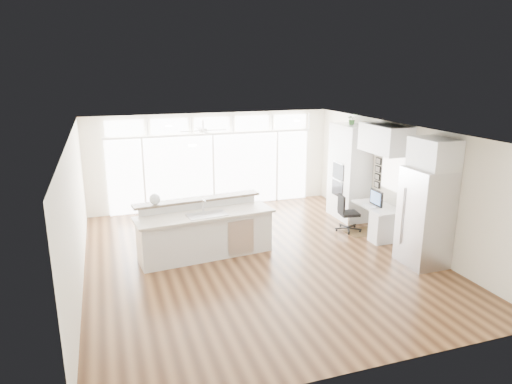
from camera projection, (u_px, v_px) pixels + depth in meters
name	position (u px, v px, depth m)	size (l,w,h in m)	color
floor	(258.00, 258.00, 9.73)	(7.00, 8.00, 0.02)	#412614
ceiling	(258.00, 131.00, 9.01)	(7.00, 8.00, 0.02)	white
wall_back	(212.00, 160.00, 13.02)	(7.00, 0.04, 2.70)	white
wall_front	(361.00, 280.00, 5.72)	(7.00, 0.04, 2.70)	white
wall_left	(76.00, 214.00, 8.29)	(0.04, 8.00, 2.70)	white
wall_right	(402.00, 183.00, 10.45)	(0.04, 8.00, 2.70)	white
glass_wall	(213.00, 171.00, 13.05)	(5.80, 0.06, 2.08)	silver
transom_row	(212.00, 125.00, 12.70)	(5.90, 0.06, 0.40)	silver
desk_window	(393.00, 172.00, 10.66)	(0.04, 0.85, 0.85)	silver
ceiling_fan	(203.00, 127.00, 11.48)	(1.16, 1.16, 0.32)	white
recessed_lights	(255.00, 131.00, 9.20)	(3.40, 3.00, 0.02)	beige
oven_cabinet	(349.00, 172.00, 12.02)	(0.64, 1.20, 2.50)	silver
desk_nook	(378.00, 221.00, 10.87)	(0.72, 1.30, 0.76)	silver
upper_cabinets	(385.00, 139.00, 10.36)	(0.64, 1.30, 0.64)	silver
refrigerator	(425.00, 217.00, 9.19)	(0.76, 0.90, 2.00)	silver
fridge_cabinet	(434.00, 154.00, 8.86)	(0.64, 0.90, 0.60)	silver
framed_photos	(378.00, 173.00, 11.27)	(0.06, 0.22, 0.80)	black
kitchen_island	(206.00, 230.00, 9.68)	(2.93, 1.10, 1.16)	silver
rug	(362.00, 232.00, 11.22)	(0.81, 0.58, 0.01)	#31210F
office_chair	(349.00, 213.00, 11.22)	(0.47, 0.44, 0.91)	black
fishbowl	(155.00, 199.00, 9.46)	(0.23, 0.23, 0.23)	silver
monitor	(376.00, 198.00, 10.69)	(0.08, 0.49, 0.41)	black
keyboard	(370.00, 206.00, 10.69)	(0.13, 0.36, 0.02)	silver
potted_plant	(352.00, 120.00, 11.66)	(0.26, 0.28, 0.22)	#31632A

